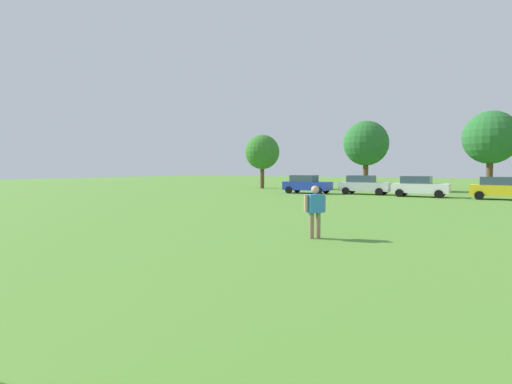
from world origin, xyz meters
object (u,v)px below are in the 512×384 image
Objects in this scene: adult_bystander at (315,207)px; parked_car_silver_1 at (364,185)px; parked_car_white_2 at (420,186)px; parked_car_blue_0 at (307,184)px; tree_center_left at (491,138)px; tree_far_left at (262,152)px; parked_car_yellow_3 at (501,188)px; tree_left at (366,143)px.

adult_bystander is 0.40× the size of parked_car_silver_1.
parked_car_silver_1 is 1.00× the size of parked_car_white_2.
tree_center_left is (14.47, 8.73, 4.26)m from parked_car_blue_0.
tree_far_left is 0.81× the size of tree_center_left.
parked_car_white_2 is 1.00× the size of parked_car_yellow_3.
parked_car_silver_1 is 10.52m from parked_car_yellow_3.
tree_center_left is at bearing 96.47° from parked_car_yellow_3.
adult_bystander is 24.35m from parked_car_silver_1.
parked_car_white_2 is 5.69m from parked_car_yellow_3.
adult_bystander reaches higher than parked_car_white_2.
tree_left is (3.22, 7.86, 4.03)m from parked_car_blue_0.
parked_car_white_2 is 10.52m from tree_center_left.
parked_car_silver_1 is 0.59× the size of tree_left.
tree_center_left is (4.71, 8.39, 4.26)m from parked_car_white_2.
parked_car_yellow_3 is at bearing -5.90° from parked_car_silver_1.
tree_left is at bearing 8.00° from tree_far_left.
parked_car_yellow_3 is 0.57× the size of tree_center_left.
tree_center_left is at bearing 60.66° from parked_car_white_2.
parked_car_white_2 is 0.57× the size of tree_center_left.
parked_car_blue_0 is at bearing -37.00° from tree_far_left.
tree_center_left is at bearing 4.45° from tree_left.
parked_car_silver_1 is (4.98, 1.23, 0.00)m from parked_car_blue_0.
parked_car_blue_0 is 9.40m from tree_left.
tree_far_left reaches higher than adult_bystander.
tree_left is 0.95× the size of tree_center_left.
tree_left reaches higher than parked_car_white_2.
parked_car_blue_0 is 0.70× the size of tree_far_left.
parked_car_white_2 is at bearing -18.10° from tree_far_left.
parked_car_yellow_3 is (5.24, 22.70, -0.18)m from adult_bystander.
parked_car_blue_0 is 17.43m from tree_center_left.
tree_far_left is 11.63m from tree_left.
parked_car_silver_1 is at bearing 169.49° from parked_car_white_2.
parked_car_silver_1 is (-5.23, 23.79, -0.18)m from adult_bystander.
tree_left is at bearing 104.87° from parked_car_silver_1.
parked_car_blue_0 is 1.00× the size of parked_car_yellow_3.
parked_car_white_2 is at bearing 2.03° from parked_car_blue_0.
parked_car_blue_0 is at bearing -112.27° from tree_left.
tree_center_left is (-0.97, 8.58, 4.26)m from parked_car_yellow_3.
parked_car_silver_1 is at bearing 46.46° from adult_bystander.
tree_left reaches higher than parked_car_yellow_3.
adult_bystander is at bearing -65.66° from parked_car_blue_0.
tree_center_left is (4.26, 31.29, 4.09)m from adult_bystander.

